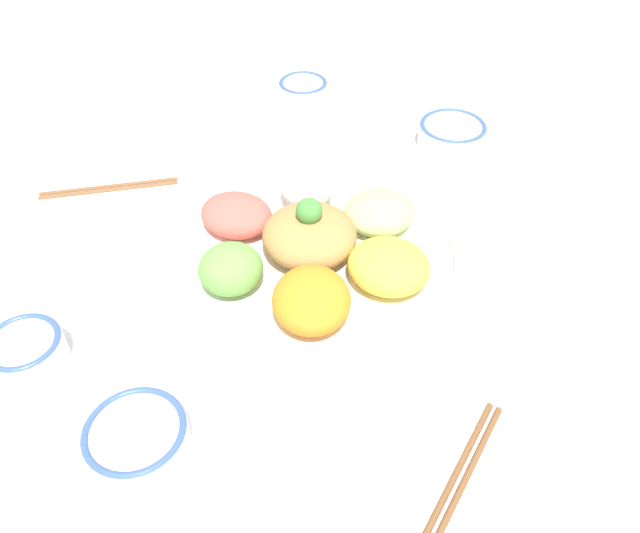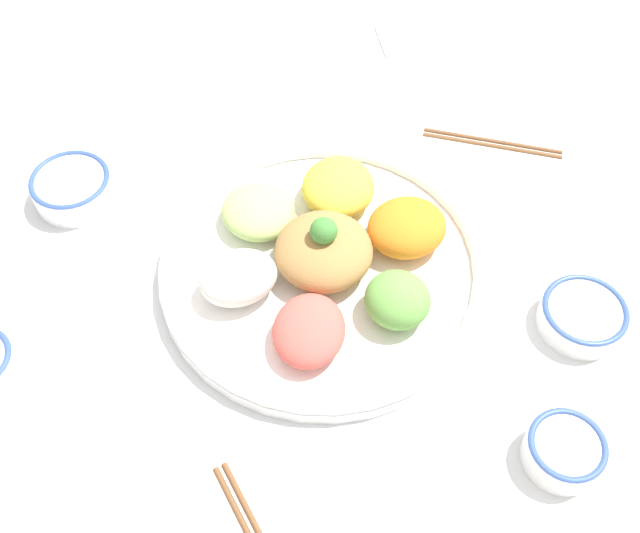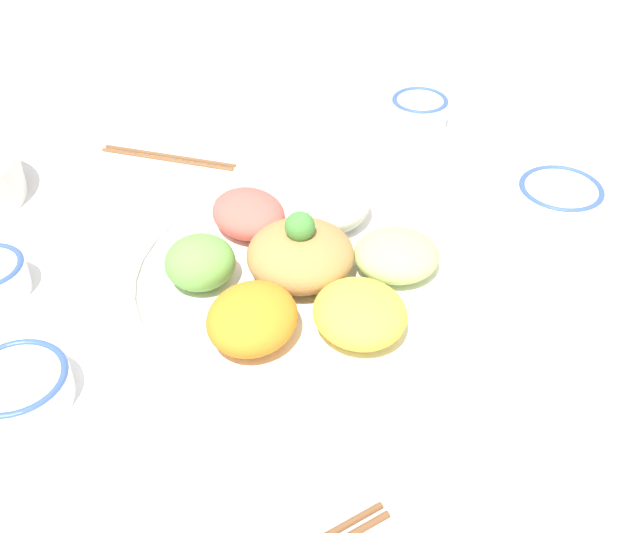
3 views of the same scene
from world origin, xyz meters
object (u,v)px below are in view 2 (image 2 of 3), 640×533
salad_platter (325,261)px  chopsticks_pair_near (492,142)px  sauce_bowl_red (72,188)px  rice_bowl_plain (583,315)px  serving_spoon_main (389,56)px  sauce_bowl_dark (564,450)px

salad_platter → chopsticks_pair_near: size_ratio=2.03×
sauce_bowl_red → chopsticks_pair_near: sauce_bowl_red is taller
rice_bowl_plain → chopsticks_pair_near: (0.16, -0.27, -0.02)m
serving_spoon_main → sauce_bowl_red: bearing=113.7°
salad_platter → serving_spoon_main: 0.44m
rice_bowl_plain → serving_spoon_main: size_ratio=0.82×
chopsticks_pair_near → sauce_bowl_red: bearing=24.0°
salad_platter → sauce_bowl_dark: (-0.32, 0.15, -0.00)m
sauce_bowl_dark → sauce_bowl_red: bearing=-13.4°
sauce_bowl_dark → rice_bowl_plain: (0.00, -0.18, -0.00)m
sauce_bowl_red → rice_bowl_plain: sauce_bowl_red is taller
salad_platter → rice_bowl_plain: 0.32m
salad_platter → chopsticks_pair_near: salad_platter is taller
sauce_bowl_red → rice_bowl_plain: bearing=-178.5°
rice_bowl_plain → chopsticks_pair_near: 0.31m
chopsticks_pair_near → rice_bowl_plain: bearing=115.1°
sauce_bowl_red → chopsticks_pair_near: bearing=-150.9°
sauce_bowl_red → rice_bowl_plain: size_ratio=1.05×
salad_platter → serving_spoon_main: size_ratio=3.31×
salad_platter → chopsticks_pair_near: bearing=-117.6°
sauce_bowl_red → serving_spoon_main: size_ratio=0.87×
rice_bowl_plain → chopsticks_pair_near: rice_bowl_plain is taller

